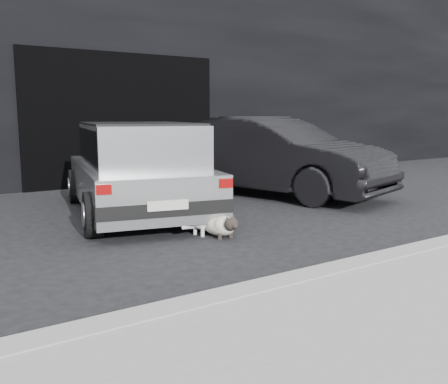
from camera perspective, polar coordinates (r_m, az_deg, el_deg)
ground at (r=6.37m, az=-5.41°, el=-3.88°), size 80.00×80.00×0.00m
building_facade at (r=12.18m, az=-15.33°, el=13.74°), size 34.00×4.00×5.00m
garage_opening at (r=10.25m, az=-11.38°, el=8.13°), size 4.00×0.10×2.60m
curb at (r=5.07m, az=19.56°, el=-6.99°), size 18.00×0.25×0.12m
silver_hatchback at (r=7.08m, az=-9.82°, el=3.09°), size 2.34×3.76×1.29m
second_car at (r=8.78m, az=5.55°, el=4.14°), size 2.55×4.38×1.37m
cat_siamese at (r=5.77m, az=-0.50°, el=-3.81°), size 0.31×0.87×0.30m
cat_white at (r=5.94m, az=-1.47°, el=-2.98°), size 0.79×0.35×0.37m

